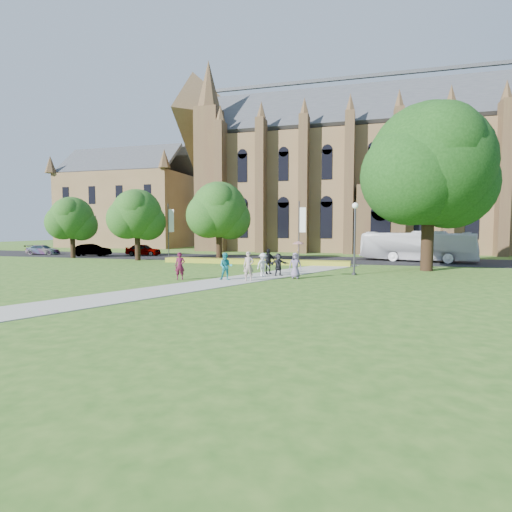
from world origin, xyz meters
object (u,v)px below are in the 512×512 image
(streetlamp, at_px, (355,230))
(car_1, at_px, (92,250))
(car_0, at_px, (143,250))
(car_2, at_px, (43,250))
(pedestrian_0, at_px, (180,266))
(large_tree, at_px, (430,165))
(tour_coach, at_px, (418,246))

(streetlamp, distance_m, car_1, 33.49)
(car_0, bearing_deg, car_1, 107.32)
(car_2, distance_m, pedestrian_0, 33.72)
(car_2, bearing_deg, pedestrian_0, -132.35)
(pedestrian_0, bearing_deg, streetlamp, 11.97)
(car_1, bearing_deg, streetlamp, -124.46)
(car_2, bearing_deg, large_tree, -109.33)
(tour_coach, relative_size, pedestrian_0, 6.20)
(streetlamp, distance_m, large_tree, 8.73)
(pedestrian_0, bearing_deg, car_0, 109.68)
(streetlamp, relative_size, car_2, 1.25)
(streetlamp, xyz_separation_m, tour_coach, (5.85, 13.69, -1.72))
(large_tree, bearing_deg, tour_coach, 87.79)
(large_tree, xyz_separation_m, car_0, (-31.17, 9.31, -7.62))
(large_tree, relative_size, car_1, 2.99)
(streetlamp, xyz_separation_m, car_2, (-39.25, 12.25, -2.67))
(large_tree, bearing_deg, car_0, 163.38)
(car_0, bearing_deg, large_tree, -111.23)
(large_tree, height_order, car_1, large_tree)
(streetlamp, bearing_deg, large_tree, 39.29)
(tour_coach, distance_m, car_1, 37.27)
(streetlamp, relative_size, car_1, 1.19)
(tour_coach, xyz_separation_m, pedestrian_0, (-16.78, -19.72, -0.63))
(large_tree, height_order, pedestrian_0, large_tree)
(car_0, bearing_deg, streetlamp, -122.87)
(car_1, bearing_deg, tour_coach, -100.95)
(large_tree, xyz_separation_m, pedestrian_0, (-16.42, -10.54, -7.43))
(car_0, height_order, pedestrian_0, pedestrian_0)
(tour_coach, bearing_deg, large_tree, -167.65)
(car_1, distance_m, car_2, 7.94)
(car_0, height_order, car_1, car_1)
(tour_coach, height_order, car_2, tour_coach)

